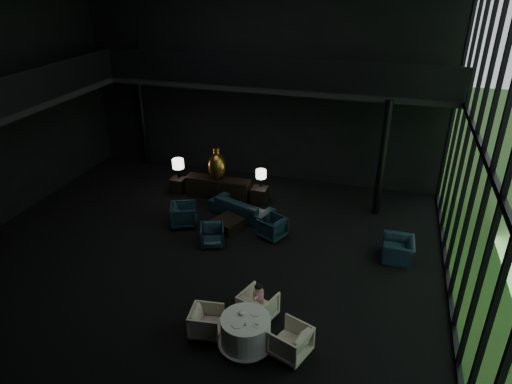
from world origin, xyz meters
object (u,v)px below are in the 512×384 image
(table_lamp_left, at_px, (178,164))
(side_table_right, at_px, (260,195))
(table_lamp_right, at_px, (261,175))
(dining_chair_west, at_px, (207,321))
(lounge_armchair_east, at_px, (272,227))
(console, at_px, (218,188))
(lounge_armchair_south, at_px, (212,235))
(dining_table, at_px, (246,334))
(sofa, at_px, (242,204))
(side_table_left, at_px, (179,185))
(bronze_urn, at_px, (217,166))
(window_armchair, at_px, (398,247))
(coffee_table, at_px, (228,224))
(dining_chair_north, at_px, (258,304))
(child, at_px, (258,294))
(dining_chair_east, at_px, (290,340))
(lounge_armchair_west, at_px, (184,213))

(table_lamp_left, distance_m, side_table_right, 3.29)
(table_lamp_right, height_order, dining_chair_west, table_lamp_right)
(side_table_right, distance_m, lounge_armchair_east, 2.36)
(console, distance_m, lounge_armchair_south, 3.22)
(lounge_armchair_south, height_order, dining_table, dining_table)
(dining_chair_west, bearing_deg, sofa, 2.98)
(table_lamp_right, bearing_deg, dining_chair_west, -84.28)
(table_lamp_left, height_order, dining_chair_west, table_lamp_left)
(console, bearing_deg, side_table_left, 179.74)
(console, distance_m, sofa, 1.69)
(bronze_urn, bearing_deg, window_armchair, -19.02)
(table_lamp_right, distance_m, lounge_armchair_south, 3.37)
(bronze_urn, height_order, coffee_table, bronze_urn)
(sofa, xyz_separation_m, coffee_table, (-0.15, -0.96, -0.29))
(side_table_left, distance_m, dining_chair_north, 7.57)
(coffee_table, height_order, child, child)
(dining_chair_west, relative_size, child, 1.26)
(child, bearing_deg, lounge_armchair_south, -50.08)
(dining_chair_north, bearing_deg, lounge_armchair_south, -31.21)
(window_armchair, bearing_deg, side_table_left, -106.83)
(bronze_urn, height_order, dining_chair_west, bronze_urn)
(table_lamp_right, bearing_deg, console, -173.62)
(console, relative_size, bronze_urn, 2.03)
(window_armchair, xyz_separation_m, child, (-3.16, -3.56, 0.31))
(lounge_armchair_east, bearing_deg, dining_chair_east, 44.38)
(dining_chair_west, bearing_deg, console, 11.76)
(console, relative_size, dining_chair_east, 2.94)
(bronze_urn, relative_size, dining_table, 0.93)
(sofa, bearing_deg, table_lamp_left, -3.57)
(table_lamp_right, relative_size, dining_chair_west, 0.90)
(table_lamp_left, relative_size, dining_table, 0.57)
(bronze_urn, xyz_separation_m, child, (3.28, -5.78, -0.54))
(side_table_right, xyz_separation_m, sofa, (-0.32, -1.11, 0.17))
(lounge_armchair_south, distance_m, coffee_table, 1.02)
(lounge_armchair_west, bearing_deg, window_armchair, -113.14)
(table_lamp_left, xyz_separation_m, lounge_armchair_west, (1.27, -2.34, -0.63))
(table_lamp_left, xyz_separation_m, side_table_right, (3.20, -0.10, -0.78))
(child, bearing_deg, sofa, -66.97)
(side_table_right, height_order, sofa, sofa)
(lounge_armchair_east, bearing_deg, side_table_left, -92.03)
(dining_table, height_order, dining_chair_east, dining_chair_east)
(child, bearing_deg, lounge_armchair_west, -44.54)
(dining_table, distance_m, dining_chair_east, 1.02)
(lounge_armchair_west, distance_m, dining_table, 5.75)
(table_lamp_right, height_order, dining_chair_north, table_lamp_right)
(lounge_armchair_west, xyz_separation_m, lounge_armchair_east, (2.96, 0.11, -0.07))
(console, xyz_separation_m, lounge_armchair_south, (1.00, -3.06, -0.04))
(bronze_urn, distance_m, lounge_armchair_east, 3.49)
(dining_table, bearing_deg, dining_chair_east, 1.46)
(dining_chair_north, xyz_separation_m, child, (0.01, -0.00, 0.31))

